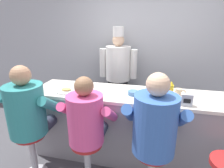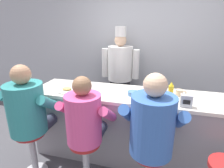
# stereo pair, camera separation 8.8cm
# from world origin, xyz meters

# --- Properties ---
(wall_back) EXTENTS (10.00, 0.06, 2.70)m
(wall_back) POSITION_xyz_m (0.00, 1.66, 1.35)
(wall_back) COLOR #B2B7BC
(wall_back) RESTS_ON ground_plane
(diner_counter) EXTENTS (2.89, 0.68, 0.97)m
(diner_counter) POSITION_xyz_m (0.00, 0.34, 0.49)
(diner_counter) COLOR gray
(diner_counter) RESTS_ON ground_plane
(ketchup_bottle_red) EXTENTS (0.08, 0.08, 0.27)m
(ketchup_bottle_red) POSITION_xyz_m (0.26, 0.10, 1.09)
(ketchup_bottle_red) COLOR red
(ketchup_bottle_red) RESTS_ON diner_counter
(mustard_bottle_yellow) EXTENTS (0.06, 0.06, 0.23)m
(mustard_bottle_yellow) POSITION_xyz_m (0.40, 0.25, 1.08)
(mustard_bottle_yellow) COLOR yellow
(mustard_bottle_yellow) RESTS_ON diner_counter
(water_pitcher_clear) EXTENTS (0.16, 0.14, 0.24)m
(water_pitcher_clear) POSITION_xyz_m (0.21, 0.33, 1.09)
(water_pitcher_clear) COLOR silver
(water_pitcher_clear) RESTS_ON diner_counter
(breakfast_plate) EXTENTS (0.28, 0.28, 0.05)m
(breakfast_plate) POSITION_xyz_m (-0.96, 0.20, 0.98)
(breakfast_plate) COLOR white
(breakfast_plate) RESTS_ON diner_counter
(cereal_bowl) EXTENTS (0.14, 0.14, 0.05)m
(cereal_bowl) POSITION_xyz_m (-0.06, 0.28, 1.00)
(cereal_bowl) COLOR #4C7FB7
(cereal_bowl) RESTS_ON diner_counter
(coffee_mug_tan) EXTENTS (0.14, 0.09, 0.08)m
(coffee_mug_tan) POSITION_xyz_m (0.51, 0.41, 1.01)
(coffee_mug_tan) COLOR beige
(coffee_mug_tan) RESTS_ON diner_counter
(napkin_dispenser_chrome) EXTENTS (0.13, 0.08, 0.14)m
(napkin_dispenser_chrome) POSITION_xyz_m (0.56, 0.10, 1.04)
(napkin_dispenser_chrome) COLOR silver
(napkin_dispenser_chrome) RESTS_ON diner_counter
(diner_seated_teal) EXTENTS (0.65, 0.64, 1.43)m
(diner_seated_teal) POSITION_xyz_m (-1.21, -0.28, 0.87)
(diner_seated_teal) COLOR #B2B5BA
(diner_seated_teal) RESTS_ON ground_plane
(diner_seated_pink) EXTENTS (0.58, 0.58, 1.35)m
(diner_seated_pink) POSITION_xyz_m (-0.49, -0.28, 0.83)
(diner_seated_pink) COLOR #B2B5BA
(diner_seated_pink) RESTS_ON ground_plane
(diner_seated_blue) EXTENTS (0.65, 0.64, 1.44)m
(diner_seated_blue) POSITION_xyz_m (0.22, -0.27, 0.87)
(diner_seated_blue) COLOR #B2B5BA
(diner_seated_blue) RESTS_ON ground_plane
(cook_in_whites_near) EXTENTS (0.70, 0.45, 1.79)m
(cook_in_whites_near) POSITION_xyz_m (-0.48, 1.37, 0.98)
(cook_in_whites_near) COLOR #232328
(cook_in_whites_near) RESTS_ON ground_plane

